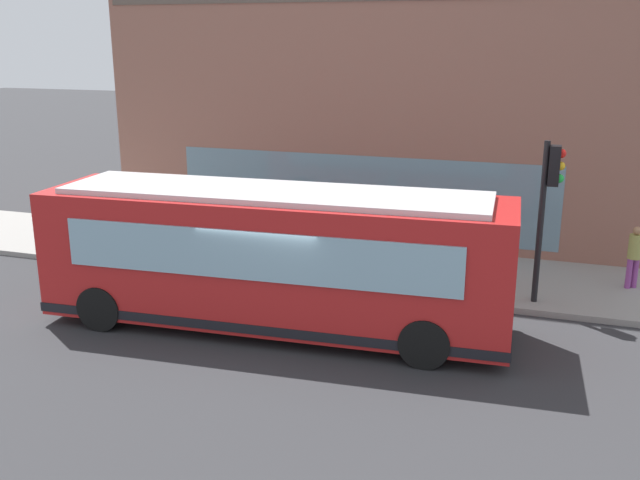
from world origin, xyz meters
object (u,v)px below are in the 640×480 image
Objects in this scene: newspaper_vending_box at (291,240)px; fire_hydrant at (464,264)px; traffic_light_near_corner at (549,192)px; pedestrian_by_light_pole at (351,231)px; pedestrian_near_building_entrance at (634,253)px; city_bus_nearside at (274,259)px.

fire_hydrant is at bearing -94.13° from newspaper_vending_box.
traffic_light_near_corner is 5.11× the size of fire_hydrant.
pedestrian_near_building_entrance is at bearing -84.43° from pedestrian_by_light_pole.
newspaper_vending_box is at bearing 85.87° from fire_hydrant.
pedestrian_by_light_pole is at bearing -7.75° from city_bus_nearside.
traffic_light_near_corner reaches higher than pedestrian_near_building_entrance.
traffic_light_near_corner is 2.42× the size of pedestrian_near_building_entrance.
pedestrian_near_building_entrance reaches higher than newspaper_vending_box.
city_bus_nearside is 5.76× the size of pedestrian_by_light_pole.
pedestrian_by_light_pole reaches higher than fire_hydrant.
city_bus_nearside reaches higher than fire_hydrant.
fire_hydrant is 4.90m from newspaper_vending_box.
fire_hydrant is 0.82× the size of newspaper_vending_box.
newspaper_vending_box is (-0.15, 8.93, -0.44)m from pedestrian_near_building_entrance.
city_bus_nearside is at bearing 172.25° from pedestrian_by_light_pole.
newspaper_vending_box is (1.58, 6.83, -2.18)m from traffic_light_near_corner.
pedestrian_by_light_pole is at bearing 78.00° from traffic_light_near_corner.
pedestrian_near_building_entrance is at bearing -89.03° from newspaper_vending_box.
pedestrian_near_building_entrance is at bearing -82.89° from fire_hydrant.
pedestrian_by_light_pole is 2.06m from newspaper_vending_box.
pedestrian_by_light_pole is at bearing 95.57° from pedestrian_near_building_entrance.
traffic_light_near_corner is at bearing -61.18° from city_bus_nearside.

